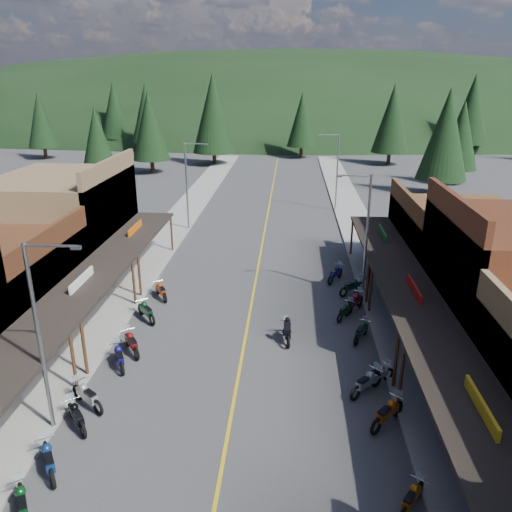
% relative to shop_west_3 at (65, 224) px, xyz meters
% --- Properties ---
extents(ground, '(220.00, 220.00, 0.00)m').
position_rel_shop_west_3_xyz_m(ground, '(13.78, -11.30, -3.52)').
color(ground, '#38383A').
rests_on(ground, ground).
extents(centerline, '(0.15, 90.00, 0.01)m').
position_rel_shop_west_3_xyz_m(centerline, '(13.78, 8.70, -3.51)').
color(centerline, gold).
rests_on(centerline, ground).
extents(sidewalk_west, '(3.40, 94.00, 0.15)m').
position_rel_shop_west_3_xyz_m(sidewalk_west, '(5.08, 8.70, -3.44)').
color(sidewalk_west, gray).
rests_on(sidewalk_west, ground).
extents(sidewalk_east, '(3.40, 94.00, 0.15)m').
position_rel_shop_west_3_xyz_m(sidewalk_east, '(22.48, 8.70, -3.44)').
color(sidewalk_east, gray).
rests_on(sidewalk_east, ground).
extents(shop_west_3, '(10.90, 10.20, 8.20)m').
position_rel_shop_west_3_xyz_m(shop_west_3, '(0.00, 0.00, 0.00)').
color(shop_west_3, brown).
rests_on(shop_west_3, ground).
extents(shop_east_3, '(10.90, 10.20, 6.20)m').
position_rel_shop_west_3_xyz_m(shop_east_3, '(27.54, 0.00, -0.99)').
color(shop_east_3, '#4C2D16').
rests_on(shop_east_3, ground).
extents(streetlight_0, '(2.16, 0.18, 8.00)m').
position_rel_shop_west_3_xyz_m(streetlight_0, '(6.83, -17.30, 0.94)').
color(streetlight_0, gray).
rests_on(streetlight_0, ground).
extents(streetlight_1, '(2.16, 0.18, 8.00)m').
position_rel_shop_west_3_xyz_m(streetlight_1, '(6.83, 10.70, 0.94)').
color(streetlight_1, gray).
rests_on(streetlight_1, ground).
extents(streetlight_2, '(2.16, 0.18, 8.00)m').
position_rel_shop_west_3_xyz_m(streetlight_2, '(20.74, -3.30, 0.94)').
color(streetlight_2, gray).
rests_on(streetlight_2, ground).
extents(streetlight_3, '(2.16, 0.18, 8.00)m').
position_rel_shop_west_3_xyz_m(streetlight_3, '(20.74, 18.70, 0.94)').
color(streetlight_3, gray).
rests_on(streetlight_3, ground).
extents(ridge_hill, '(310.00, 140.00, 60.00)m').
position_rel_shop_west_3_xyz_m(ridge_hill, '(13.78, 123.70, -3.52)').
color(ridge_hill, black).
rests_on(ridge_hill, ground).
extents(pine_0, '(5.04, 5.04, 11.00)m').
position_rel_shop_west_3_xyz_m(pine_0, '(-26.22, 50.70, 2.96)').
color(pine_0, black).
rests_on(pine_0, ground).
extents(pine_1, '(5.88, 5.88, 12.50)m').
position_rel_shop_west_3_xyz_m(pine_1, '(-10.22, 58.70, 3.72)').
color(pine_1, black).
rests_on(pine_1, ground).
extents(pine_2, '(6.72, 6.72, 14.00)m').
position_rel_shop_west_3_xyz_m(pine_2, '(3.78, 46.70, 4.47)').
color(pine_2, black).
rests_on(pine_2, ground).
extents(pine_3, '(5.04, 5.04, 11.00)m').
position_rel_shop_west_3_xyz_m(pine_3, '(17.78, 54.70, 2.96)').
color(pine_3, black).
rests_on(pine_3, ground).
extents(pine_4, '(5.88, 5.88, 12.50)m').
position_rel_shop_west_3_xyz_m(pine_4, '(31.78, 48.70, 3.72)').
color(pine_4, black).
rests_on(pine_4, ground).
extents(pine_5, '(6.72, 6.72, 14.00)m').
position_rel_shop_west_3_xyz_m(pine_5, '(47.78, 60.70, 4.47)').
color(pine_5, black).
rests_on(pine_5, ground).
extents(pine_7, '(5.88, 5.88, 12.50)m').
position_rel_shop_west_3_xyz_m(pine_7, '(-18.22, 64.70, 3.72)').
color(pine_7, black).
rests_on(pine_7, ground).
extents(pine_8, '(4.48, 4.48, 10.00)m').
position_rel_shop_west_3_xyz_m(pine_8, '(-8.22, 28.70, 2.46)').
color(pine_8, black).
rests_on(pine_8, ground).
extents(pine_9, '(4.93, 4.93, 10.80)m').
position_rel_shop_west_3_xyz_m(pine_9, '(37.78, 33.70, 2.86)').
color(pine_9, black).
rests_on(pine_9, ground).
extents(pine_10, '(5.38, 5.38, 11.60)m').
position_rel_shop_west_3_xyz_m(pine_10, '(-4.22, 38.70, 3.27)').
color(pine_10, black).
rests_on(pine_10, ground).
extents(pine_11, '(5.82, 5.82, 12.40)m').
position_rel_shop_west_3_xyz_m(pine_11, '(33.78, 26.70, 3.67)').
color(pine_11, black).
rests_on(pine_11, ground).
extents(bike_west_3, '(1.68, 2.07, 1.16)m').
position_rel_shop_west_3_xyz_m(bike_west_3, '(7.63, -21.50, -2.94)').
color(bike_west_3, '#0C3D19').
rests_on(bike_west_3, ground).
extents(bike_west_4, '(1.83, 2.26, 1.26)m').
position_rel_shop_west_3_xyz_m(bike_west_4, '(7.62, -19.61, -2.89)').
color(bike_west_4, navy).
rests_on(bike_west_4, ground).
extents(bike_west_5, '(1.89, 2.07, 1.20)m').
position_rel_shop_west_3_xyz_m(bike_west_5, '(7.63, -17.15, -2.92)').
color(bike_west_5, black).
rests_on(bike_west_5, ground).
extents(bike_west_6, '(2.24, 1.95, 1.28)m').
position_rel_shop_west_3_xyz_m(bike_west_6, '(7.54, -15.84, -2.88)').
color(bike_west_6, '#9D9EA3').
rests_on(bike_west_6, ground).
extents(bike_west_7, '(1.62, 2.24, 1.23)m').
position_rel_shop_west_3_xyz_m(bike_west_7, '(7.89, -12.62, -2.91)').
color(bike_west_7, navy).
rests_on(bike_west_7, ground).
extents(bike_west_8, '(1.85, 2.27, 1.27)m').
position_rel_shop_west_3_xyz_m(bike_west_8, '(8.09, -11.27, -2.88)').
color(bike_west_8, maroon).
rests_on(bike_west_8, ground).
extents(bike_west_9, '(1.99, 2.24, 1.29)m').
position_rel_shop_west_3_xyz_m(bike_west_9, '(7.82, -7.61, -2.87)').
color(bike_west_9, '#0B3718').
rests_on(bike_west_9, ground).
extents(bike_west_10, '(1.70, 2.16, 1.20)m').
position_rel_shop_west_3_xyz_m(bike_west_10, '(7.94, -4.56, -2.92)').
color(bike_west_10, '#C33E0D').
rests_on(bike_west_10, ground).
extents(bike_east_4, '(1.59, 1.91, 1.08)m').
position_rel_shop_west_3_xyz_m(bike_east_4, '(20.26, -20.41, -2.98)').
color(bike_east_4, '#A45B0B').
rests_on(bike_east_4, ground).
extents(bike_east_5, '(2.06, 2.18, 1.29)m').
position_rel_shop_west_3_xyz_m(bike_east_5, '(20.22, -16.13, -2.88)').
color(bike_east_5, '#B24E0C').
rests_on(bike_east_5, ground).
extents(bike_east_6, '(2.04, 2.05, 1.24)m').
position_rel_shop_west_3_xyz_m(bike_east_6, '(19.68, -13.98, -2.90)').
color(bike_east_6, gray).
rests_on(bike_east_6, ground).
extents(bike_east_7, '(2.00, 1.61, 1.12)m').
position_rel_shop_west_3_xyz_m(bike_east_7, '(20.27, -13.26, -2.96)').
color(bike_east_7, '#9C9CA1').
rests_on(bike_east_7, ground).
extents(bike_east_8, '(1.49, 2.08, 1.14)m').
position_rel_shop_west_3_xyz_m(bike_east_8, '(20.06, -9.10, -2.95)').
color(bike_east_8, '#0D452B').
rests_on(bike_east_8, ground).
extents(bike_east_9, '(1.56, 1.97, 1.10)m').
position_rel_shop_west_3_xyz_m(bike_east_9, '(19.46, -6.57, -2.97)').
color(bike_east_9, '#0B3B1C').
rests_on(bike_east_9, ground).
extents(bike_east_10, '(1.89, 2.35, 1.32)m').
position_rel_shop_west_3_xyz_m(bike_east_10, '(20.08, -5.60, -2.86)').
color(bike_east_10, maroon).
rests_on(bike_east_10, ground).
extents(bike_east_11, '(2.10, 1.89, 1.22)m').
position_rel_shop_west_3_xyz_m(bike_east_11, '(20.24, -3.07, -2.91)').
color(bike_east_11, '#0D4126').
rests_on(bike_east_11, ground).
extents(bike_east_12, '(1.73, 2.34, 1.29)m').
position_rel_shop_west_3_xyz_m(bike_east_12, '(19.32, -0.92, -2.88)').
color(bike_east_12, navy).
rests_on(bike_east_12, ground).
extents(rider_on_bike, '(0.90, 2.09, 1.55)m').
position_rel_shop_west_3_xyz_m(rider_on_bike, '(16.07, -9.51, -2.90)').
color(rider_on_bike, black).
rests_on(rider_on_bike, ground).
extents(pedestrian_east_a, '(0.46, 0.65, 1.68)m').
position_rel_shop_west_3_xyz_m(pedestrian_east_a, '(22.23, -15.73, -2.53)').
color(pedestrian_east_a, '#252030').
rests_on(pedestrian_east_a, sidewalk_east).
extents(pedestrian_east_b, '(0.79, 0.49, 1.56)m').
position_rel_shop_west_3_xyz_m(pedestrian_east_b, '(21.30, -2.60, -2.59)').
color(pedestrian_east_b, brown).
rests_on(pedestrian_east_b, sidewalk_east).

